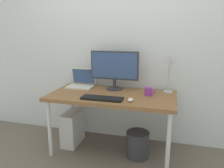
# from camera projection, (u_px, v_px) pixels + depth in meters

# --- Properties ---
(ground_plane) EXTENTS (6.00, 6.00, 0.00)m
(ground_plane) POSITION_uv_depth(u_px,v_px,m) (112.00, 150.00, 2.67)
(ground_plane) COLOR #665B51
(back_wall) EXTENTS (4.40, 0.04, 2.60)m
(back_wall) POSITION_uv_depth(u_px,v_px,m) (121.00, 40.00, 2.75)
(back_wall) COLOR silver
(back_wall) RESTS_ON ground_plane
(desk) EXTENTS (1.42, 0.71, 0.71)m
(desk) POSITION_uv_depth(u_px,v_px,m) (112.00, 99.00, 2.52)
(desk) COLOR brown
(desk) RESTS_ON ground_plane
(monitor) EXTENTS (0.59, 0.20, 0.47)m
(monitor) POSITION_uv_depth(u_px,v_px,m) (114.00, 68.00, 2.66)
(monitor) COLOR #333338
(monitor) RESTS_ON desk
(laptop) EXTENTS (0.32, 0.26, 0.23)m
(laptop) POSITION_uv_depth(u_px,v_px,m) (82.00, 82.00, 2.84)
(laptop) COLOR silver
(laptop) RESTS_ON desk
(desk_lamp) EXTENTS (0.11, 0.16, 0.46)m
(desk_lamp) POSITION_uv_depth(u_px,v_px,m) (170.00, 65.00, 2.48)
(desk_lamp) COLOR #B2B2B7
(desk_lamp) RESTS_ON desk
(keyboard) EXTENTS (0.44, 0.14, 0.02)m
(keyboard) POSITION_uv_depth(u_px,v_px,m) (102.00, 98.00, 2.32)
(keyboard) COLOR black
(keyboard) RESTS_ON desk
(mouse) EXTENTS (0.06, 0.09, 0.03)m
(mouse) POSITION_uv_depth(u_px,v_px,m) (130.00, 100.00, 2.25)
(mouse) COLOR silver
(mouse) RESTS_ON desk
(coffee_mug) EXTENTS (0.12, 0.09, 0.09)m
(coffee_mug) POSITION_uv_depth(u_px,v_px,m) (149.00, 91.00, 2.45)
(coffee_mug) COLOR purple
(coffee_mug) RESTS_ON desk
(computer_tower) EXTENTS (0.18, 0.36, 0.42)m
(computer_tower) POSITION_uv_depth(u_px,v_px,m) (73.00, 128.00, 2.80)
(computer_tower) COLOR silver
(computer_tower) RESTS_ON ground_plane
(wastebasket) EXTENTS (0.26, 0.26, 0.30)m
(wastebasket) POSITION_uv_depth(u_px,v_px,m) (138.00, 144.00, 2.51)
(wastebasket) COLOR #333338
(wastebasket) RESTS_ON ground_plane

